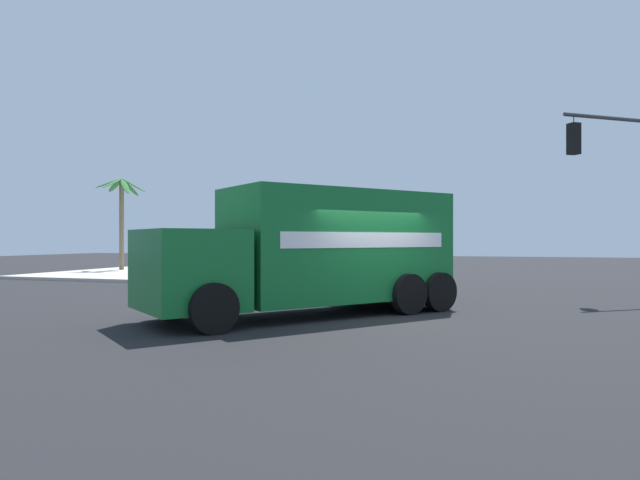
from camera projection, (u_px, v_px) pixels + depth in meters
ground_plane at (385, 319)px, 12.78m from camera, size 100.00×100.00×0.00m
sidewalk_corner_far at (188, 272)px, 29.68m from camera, size 12.56×12.56×0.14m
delivery_truck at (316, 251)px, 13.51m from camera, size 7.58×6.77×3.04m
traffic_light_secondary at (632, 176)px, 17.49m from camera, size 2.45×3.29×5.87m
pickup_silver at (361, 265)px, 24.47m from camera, size 2.44×5.29×1.38m
palm_tree_far at (121, 208)px, 31.13m from camera, size 2.65×2.53×5.16m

